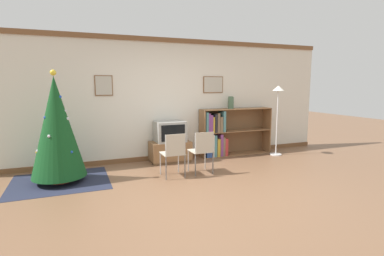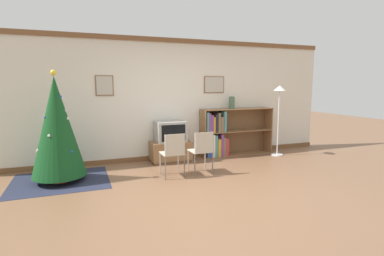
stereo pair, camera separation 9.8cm
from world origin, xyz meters
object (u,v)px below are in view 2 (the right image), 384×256
at_px(television, 170,131).
at_px(vase, 232,102).
at_px(folding_chair_right, 202,150).
at_px(bookshelf, 224,134).
at_px(folding_chair_left, 173,152).
at_px(standing_lamp, 279,102).
at_px(tv_console, 171,151).
at_px(christmas_tree, 57,127).

xyz_separation_m(television, vase, (1.56, 0.11, 0.59)).
height_order(folding_chair_right, bookshelf, bookshelf).
relative_size(folding_chair_left, standing_lamp, 0.49).
bearing_deg(folding_chair_left, tv_console, 75.82).
distance_m(vase, standing_lamp, 1.11).
xyz_separation_m(christmas_tree, standing_lamp, (4.78, 0.28, 0.31)).
relative_size(tv_console, standing_lamp, 0.53).
xyz_separation_m(folding_chair_left, folding_chair_right, (0.57, 0.00, 0.00)).
distance_m(bookshelf, standing_lamp, 1.49).
bearing_deg(folding_chair_left, christmas_tree, 165.74).
bearing_deg(tv_console, christmas_tree, -164.20).
xyz_separation_m(tv_console, standing_lamp, (2.57, -0.35, 1.05)).
bearing_deg(standing_lamp, folding_chair_right, -161.43).
bearing_deg(christmas_tree, vase, 11.00).
height_order(folding_chair_right, standing_lamp, standing_lamp).
distance_m(television, standing_lamp, 2.66).
height_order(christmas_tree, vase, christmas_tree).
distance_m(television, folding_chair_right, 1.17).
relative_size(vase, standing_lamp, 0.17).
height_order(folding_chair_left, standing_lamp, standing_lamp).
relative_size(christmas_tree, television, 3.02).
relative_size(television, vase, 2.22).
bearing_deg(bookshelf, vase, 10.57).
distance_m(folding_chair_left, bookshelf, 2.02).
xyz_separation_m(folding_chair_right, bookshelf, (1.07, 1.19, 0.05)).
xyz_separation_m(tv_console, television, (0.00, -0.00, 0.45)).
xyz_separation_m(folding_chair_right, standing_lamp, (2.28, 0.77, 0.80)).
xyz_separation_m(television, standing_lamp, (2.57, -0.35, 0.60)).
xyz_separation_m(christmas_tree, folding_chair_left, (1.94, -0.49, -0.49)).
distance_m(tv_console, standing_lamp, 2.80).
xyz_separation_m(folding_chair_left, vase, (1.84, 1.23, 0.79)).
height_order(christmas_tree, folding_chair_right, christmas_tree).
xyz_separation_m(bookshelf, vase, (0.21, 0.04, 0.74)).
bearing_deg(tv_console, folding_chair_left, -104.18).
bearing_deg(vase, christmas_tree, -169.00).
relative_size(christmas_tree, bookshelf, 1.07).
relative_size(folding_chair_right, bookshelf, 0.46).
bearing_deg(folding_chair_right, vase, 43.83).
xyz_separation_m(television, bookshelf, (1.35, 0.07, -0.15)).
height_order(tv_console, standing_lamp, standing_lamp).
height_order(television, vase, vase).
height_order(christmas_tree, folding_chair_left, christmas_tree).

